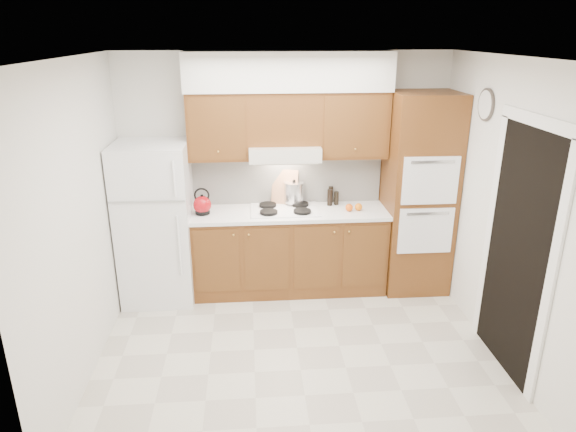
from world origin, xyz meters
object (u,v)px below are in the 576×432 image
object	(u,v)px
stock_pot	(294,193)
oven_cabinet	(418,194)
fridge	(156,223)
kettle	(202,205)

from	to	relation	value
stock_pot	oven_cabinet	bearing A→B (deg)	-9.42
fridge	stock_pot	size ratio (longest dim) A/B	7.63
kettle	stock_pot	bearing A→B (deg)	20.33
oven_cabinet	kettle	distance (m)	2.35
kettle	stock_pot	distance (m)	1.03
kettle	stock_pot	xyz separation A→B (m)	(1.00, 0.24, 0.04)
fridge	oven_cabinet	size ratio (longest dim) A/B	0.78
kettle	stock_pot	world-z (taller)	stock_pot
fridge	stock_pot	xyz separation A→B (m)	(1.50, 0.26, 0.22)
oven_cabinet	kettle	bearing A→B (deg)	-179.55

